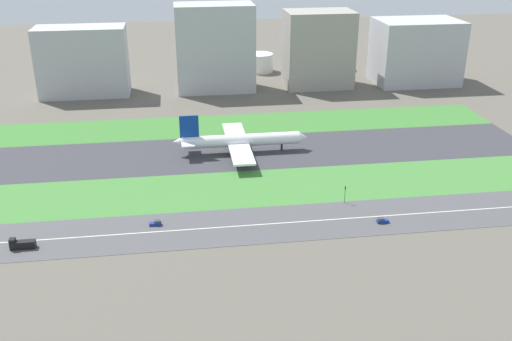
{
  "coord_description": "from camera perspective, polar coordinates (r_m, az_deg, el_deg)",
  "views": [
    {
      "loc": [
        -33.07,
        -259.26,
        104.37
      ],
      "look_at": [
        -1.09,
        -36.5,
        6.0
      ],
      "focal_mm": 40.53,
      "sensor_mm": 36.0,
      "label": 1
    }
  ],
  "objects": [
    {
      "name": "fuel_tank_centre",
      "position": [
        438.98,
        3.97,
        10.64
      ],
      "size": [
        16.45,
        16.45,
        12.52
      ],
      "primitive_type": "cylinder",
      "color": "silver",
      "rests_on": "ground_plane"
    },
    {
      "name": "grass_median_south",
      "position": [
        244.16,
        0.4,
        -1.68
      ],
      "size": [
        280.0,
        36.0,
        0.1
      ],
      "primitive_type": "cube",
      "color": "#427F38",
      "rests_on": "ground_plane"
    },
    {
      "name": "airliner",
      "position": [
        278.69,
        -1.74,
        2.98
      ],
      "size": [
        65.0,
        56.0,
        19.7
      ],
      "color": "white",
      "rests_on": "runway"
    },
    {
      "name": "runway",
      "position": [
        281.41,
        -0.84,
        1.85
      ],
      "size": [
        280.0,
        46.0,
        0.1
      ],
      "primitive_type": "cube",
      "color": "#38383D",
      "rests_on": "ground_plane"
    },
    {
      "name": "office_tower",
      "position": [
        393.36,
        6.16,
        11.82
      ],
      "size": [
        44.11,
        29.19,
        49.69
      ],
      "primitive_type": "cube",
      "color": "#9E998E",
      "rests_on": "ground_plane"
    },
    {
      "name": "car_2",
      "position": [
        221.32,
        12.35,
        -4.86
      ],
      "size": [
        4.4,
        1.8,
        2.0
      ],
      "rotation": [
        0.0,
        0.0,
        3.14
      ],
      "color": "navy",
      "rests_on": "highway"
    },
    {
      "name": "truck_0",
      "position": [
        215.55,
        -22.1,
        -6.76
      ],
      "size": [
        8.4,
        2.5,
        4.0
      ],
      "rotation": [
        0.0,
        0.0,
        3.14
      ],
      "color": "black",
      "rests_on": "highway"
    },
    {
      "name": "cargo_warehouse",
      "position": [
        415.94,
        15.49,
        11.24
      ],
      "size": [
        55.15,
        38.12,
        42.42
      ],
      "primitive_type": "cube",
      "color": "#B2B2B7",
      "rests_on": "ground_plane"
    },
    {
      "name": "highway",
      "position": [
        216.03,
        1.67,
        -5.27
      ],
      "size": [
        280.0,
        28.0,
        0.1
      ],
      "primitive_type": "cube",
      "color": "#4C4C4F",
      "rests_on": "ground_plane"
    },
    {
      "name": "traffic_light",
      "position": [
        232.08,
        8.78,
        -2.23
      ],
      "size": [
        0.36,
        0.5,
        7.2
      ],
      "color": "#4C4C51",
      "rests_on": "highway"
    },
    {
      "name": "fuel_tank_east",
      "position": [
        445.99,
        7.77,
        10.71
      ],
      "size": [
        19.47,
        19.47,
        12.85
      ],
      "primitive_type": "cylinder",
      "color": "silver",
      "rests_on": "ground_plane"
    },
    {
      "name": "car_0",
      "position": [
        217.67,
        -9.86,
        -5.15
      ],
      "size": [
        4.4,
        1.8,
        2.0
      ],
      "color": "navy",
      "rests_on": "highway"
    },
    {
      "name": "highway_centerline",
      "position": [
        216.0,
        1.67,
        -5.26
      ],
      "size": [
        266.0,
        0.5,
        0.01
      ],
      "primitive_type": "cube",
      "color": "silver",
      "rests_on": "highway"
    },
    {
      "name": "grass_median_north",
      "position": [
        319.58,
        -1.79,
        4.55
      ],
      "size": [
        280.0,
        36.0,
        0.1
      ],
      "primitive_type": "cube",
      "color": "#3D7A33",
      "rests_on": "ground_plane"
    },
    {
      "name": "fuel_tank_west",
      "position": [
        434.05,
        0.33,
        10.6
      ],
      "size": [
        20.04,
        20.04,
        13.29
      ],
      "primitive_type": "cylinder",
      "color": "silver",
      "rests_on": "ground_plane"
    },
    {
      "name": "hangar_building",
      "position": [
        381.98,
        -4.08,
        11.98
      ],
      "size": [
        50.09,
        27.22,
        55.42
      ],
      "primitive_type": "cube",
      "color": "#B2B2B7",
      "rests_on": "ground_plane"
    },
    {
      "name": "ground_plane",
      "position": [
        281.43,
        -0.84,
        1.84
      ],
      "size": [
        800.0,
        800.0,
        0.0
      ],
      "primitive_type": "plane",
      "color": "#5B564C"
    },
    {
      "name": "terminal_building",
      "position": [
        386.54,
        -16.71,
        10.27
      ],
      "size": [
        55.43,
        25.12,
        43.2
      ],
      "primitive_type": "cube",
      "color": "#B2B2B7",
      "rests_on": "ground_plane"
    }
  ]
}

